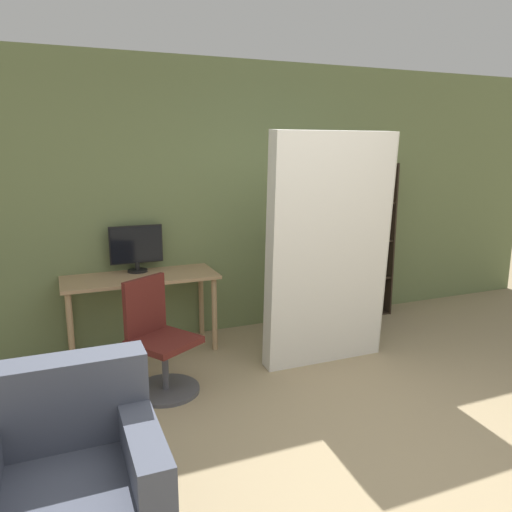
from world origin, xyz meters
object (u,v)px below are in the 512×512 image
object	(u,v)px
office_chair	(160,348)
armchair	(67,486)
bookshelf	(350,243)
mattress_near	(329,251)
monitor	(136,247)

from	to	relation	value
office_chair	armchair	xyz separation A→B (m)	(-0.72, -1.39, -0.03)
bookshelf	mattress_near	size ratio (longest dim) A/B	0.85
office_chair	mattress_near	bearing A→B (deg)	-0.76
office_chair	armchair	distance (m)	1.57
monitor	office_chair	bearing A→B (deg)	-90.82
office_chair	mattress_near	distance (m)	1.61
monitor	bookshelf	world-z (taller)	bookshelf
mattress_near	armchair	xyz separation A→B (m)	(-2.20, -1.37, -0.68)
monitor	office_chair	size ratio (longest dim) A/B	0.55
monitor	office_chair	world-z (taller)	monitor
armchair	monitor	bearing A→B (deg)	72.85
monitor	bookshelf	bearing A→B (deg)	-0.13
monitor	armchair	distance (m)	2.58
office_chair	monitor	bearing A→B (deg)	89.18
monitor	mattress_near	world-z (taller)	mattress_near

